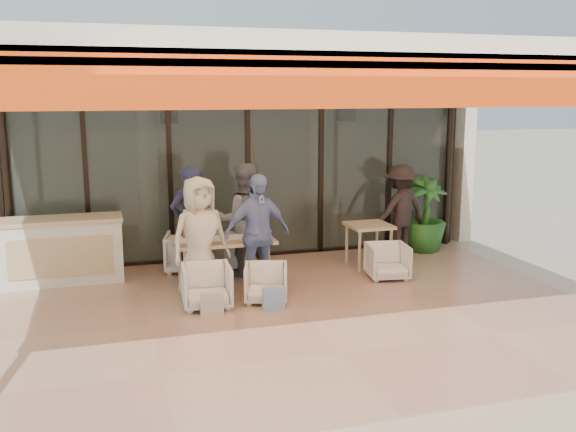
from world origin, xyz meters
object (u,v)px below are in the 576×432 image
object	(u,v)px
side_table	(369,230)
chair_near_left	(207,284)
standing_woman	(400,210)
chair_far_right	(237,247)
diner_navy	(191,223)
side_chair	(388,260)
chair_far_left	(187,250)
diner_cream	(200,238)
potted_palm	(424,214)
dining_table	(222,242)
diner_grey	(243,220)
chair_near_right	(266,281)
host_counter	(62,250)
diner_periwinkle	(257,234)

from	to	relation	value
side_table	chair_near_left	bearing A→B (deg)	-156.59
chair_near_left	standing_woman	size ratio (longest dim) A/B	0.41
chair_far_right	chair_near_left	xyz separation A→B (m)	(-0.84, -1.90, -0.01)
diner_navy	side_chair	world-z (taller)	diner_navy
chair_far_left	diner_cream	xyz separation A→B (m)	(0.00, -1.40, 0.52)
chair_far_right	diner_cream	xyz separation A→B (m)	(-0.84, -1.40, 0.53)
chair_far_right	potted_palm	xyz separation A→B (m)	(3.54, 0.06, 0.37)
dining_table	diner_grey	bearing A→B (deg)	45.97
chair_far_left	diner_navy	size ratio (longest dim) A/B	0.39
dining_table	chair_near_left	world-z (taller)	dining_table
side_table	chair_far_right	bearing A→B (deg)	163.90
dining_table	chair_near_right	xyz separation A→B (m)	(0.43, -0.96, -0.38)
chair_far_left	chair_far_right	xyz separation A→B (m)	(0.84, 0.00, -0.01)
chair_far_right	diner_grey	xyz separation A→B (m)	(-0.00, -0.50, 0.57)
potted_palm	chair_near_left	bearing A→B (deg)	-155.85
host_counter	chair_far_left	distance (m)	1.95
diner_navy	side_chair	distance (m)	3.15
diner_periwinkle	dining_table	bearing A→B (deg)	120.94
host_counter	chair_near_right	xyz separation A→B (m)	(2.78, -1.75, -0.23)
host_counter	standing_woman	world-z (taller)	standing_woman
diner_navy	standing_woman	bearing A→B (deg)	171.09
host_counter	chair_near_left	size ratio (longest dim) A/B	2.75
diner_cream	standing_woman	size ratio (longest dim) A/B	1.06
chair_far_left	diner_cream	world-z (taller)	diner_cream
chair_near_left	side_table	distance (m)	3.25
chair_near_left	chair_near_right	world-z (taller)	chair_near_left
chair_far_right	diner_grey	distance (m)	0.76
chair_far_left	standing_woman	size ratio (longest dim) A/B	0.43
chair_far_left	side_table	xyz separation A→B (m)	(2.97, -0.61, 0.28)
diner_grey	potted_palm	size ratio (longest dim) A/B	1.28
chair_far_right	side_table	xyz separation A→B (m)	(2.13, -0.61, 0.29)
chair_far_right	chair_near_right	xyz separation A→B (m)	(-0.00, -1.90, -0.04)
diner_cream	side_table	size ratio (longest dim) A/B	2.36
dining_table	chair_near_right	world-z (taller)	dining_table
dining_table	side_chair	size ratio (longest dim) A/B	2.37
chair_far_left	chair_near_right	xyz separation A→B (m)	(0.84, -1.90, -0.05)
chair_near_left	side_table	size ratio (longest dim) A/B	0.90
host_counter	diner_navy	xyz separation A→B (m)	(1.94, -0.35, 0.38)
chair_far_left	potted_palm	bearing A→B (deg)	-166.40
diner_grey	standing_woman	bearing A→B (deg)	-167.94
chair_near_left	side_table	world-z (taller)	side_table
side_table	potted_palm	world-z (taller)	potted_palm
chair_far_right	side_chair	xyz separation A→B (m)	(2.13, -1.36, -0.03)
chair_far_right	diner_grey	world-z (taller)	diner_grey
standing_woman	chair_near_right	bearing A→B (deg)	17.55
chair_near_left	diner_grey	world-z (taller)	diner_grey
host_counter	diner_cream	size ratio (longest dim) A/B	1.05
chair_far_left	diner_periwinkle	distance (m)	1.72
chair_near_left	diner_navy	distance (m)	1.51
side_chair	dining_table	bearing A→B (deg)	179.58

